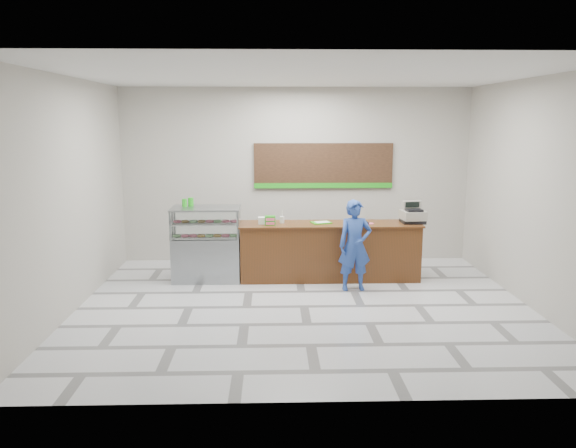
{
  "coord_description": "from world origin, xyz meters",
  "views": [
    {
      "loc": [
        -0.49,
        -8.34,
        2.87
      ],
      "look_at": [
        -0.22,
        0.9,
        1.14
      ],
      "focal_mm": 35.0,
      "sensor_mm": 36.0,
      "label": 1
    }
  ],
  "objects_px": {
    "sales_counter": "(330,251)",
    "display_case": "(207,243)",
    "cash_register": "(413,215)",
    "serving_tray": "(321,222)",
    "customer": "(355,245)"
  },
  "relations": [
    {
      "from": "serving_tray",
      "to": "customer",
      "type": "xyz_separation_m",
      "value": [
        0.51,
        -0.7,
        -0.27
      ]
    },
    {
      "from": "sales_counter",
      "to": "display_case",
      "type": "relative_size",
      "value": 2.45
    },
    {
      "from": "sales_counter",
      "to": "customer",
      "type": "height_order",
      "value": "customer"
    },
    {
      "from": "display_case",
      "to": "customer",
      "type": "distance_m",
      "value": 2.66
    },
    {
      "from": "serving_tray",
      "to": "customer",
      "type": "relative_size",
      "value": 0.25
    },
    {
      "from": "display_case",
      "to": "serving_tray",
      "type": "relative_size",
      "value": 3.38
    },
    {
      "from": "display_case",
      "to": "cash_register",
      "type": "bearing_deg",
      "value": 0.35
    },
    {
      "from": "sales_counter",
      "to": "cash_register",
      "type": "bearing_deg",
      "value": 0.84
    },
    {
      "from": "sales_counter",
      "to": "serving_tray",
      "type": "bearing_deg",
      "value": 170.09
    },
    {
      "from": "sales_counter",
      "to": "cash_register",
      "type": "xyz_separation_m",
      "value": [
        1.5,
        0.02,
        0.66
      ]
    },
    {
      "from": "cash_register",
      "to": "customer",
      "type": "height_order",
      "value": "customer"
    },
    {
      "from": "customer",
      "to": "sales_counter",
      "type": "bearing_deg",
      "value": 112.55
    },
    {
      "from": "sales_counter",
      "to": "serving_tray",
      "type": "distance_m",
      "value": 0.55
    },
    {
      "from": "display_case",
      "to": "cash_register",
      "type": "distance_m",
      "value": 3.75
    },
    {
      "from": "display_case",
      "to": "serving_tray",
      "type": "distance_m",
      "value": 2.1
    }
  ]
}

